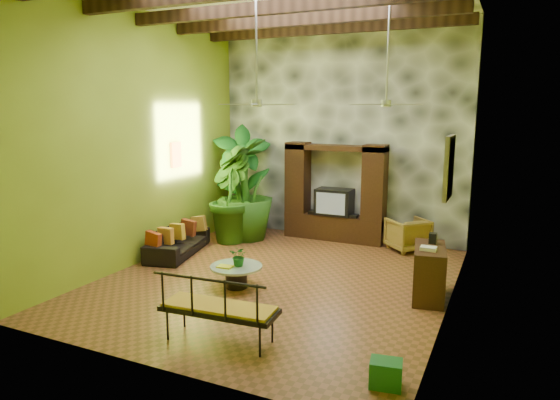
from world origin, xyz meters
The scene contains 22 objects.
ground centered at (0.00, 0.00, 0.00)m, with size 7.00×7.00×0.00m, color brown.
back_wall centered at (0.00, 3.50, 2.50)m, with size 6.00×0.02×5.00m, color olive.
left_wall centered at (-3.00, 0.00, 2.50)m, with size 0.02×7.00×5.00m, color olive.
right_wall centered at (3.00, 0.00, 2.50)m, with size 0.02×7.00×5.00m, color olive.
stone_accent_wall centered at (0.00, 3.44, 2.50)m, with size 5.98×0.10×4.98m, color #36393D.
ceiling_beams centered at (0.00, 0.00, 4.78)m, with size 5.95×5.36×0.22m.
entertainment_center centered at (0.00, 3.14, 0.97)m, with size 2.40×0.55×2.30m.
ceiling_fan_front centered at (-0.20, -0.40, 3.40)m, with size 1.28×1.28×1.86m.
ceiling_fan_back centered at (1.60, 1.20, 3.40)m, with size 1.28×1.28×1.86m.
wall_art_mask centered at (-2.96, 1.00, 2.10)m, with size 0.06×0.32×0.55m, color gold.
wall_art_painting centered at (2.96, -0.60, 2.30)m, with size 0.06×0.70×0.90m, color #296696.
sofa centered at (-2.65, 0.54, 0.28)m, with size 1.93×0.76×0.57m, color black.
wicker_armchair centered at (1.78, 2.95, 0.36)m, with size 0.77×0.79×0.72m, color olive.
tall_plant_a centered at (-2.28, 2.76, 1.35)m, with size 1.43×0.97×2.71m, color #1A6321.
tall_plant_b centered at (-2.19, 1.93, 1.08)m, with size 1.19×0.96×2.16m, color #245817.
tall_plant_c centered at (-1.95, 2.29, 1.21)m, with size 1.36×1.36×2.42m, color #265717.
coffee_table centered at (-0.48, -0.68, 0.26)m, with size 0.92×0.92×0.40m.
centerpiece_plant centered at (-0.42, -0.67, 0.58)m, with size 0.32×0.28×0.36m, color #16561A.
yellow_tray centered at (-0.61, -0.85, 0.41)m, with size 0.26×0.18×0.03m, color gold.
iron_bench centered at (0.34, -2.63, 0.53)m, with size 1.65×0.70×0.57m.
side_console centered at (2.65, 0.26, 0.44)m, with size 0.49×1.09×0.87m, color #321B0F.
green_bin centered at (2.65, -2.71, 0.16)m, with size 0.36×0.27×0.31m, color #1D6E30.
Camera 1 is at (3.77, -7.93, 3.15)m, focal length 32.00 mm.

